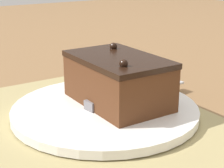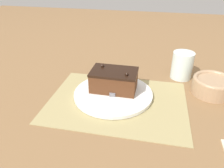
{
  "view_description": "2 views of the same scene",
  "coord_description": "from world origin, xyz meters",
  "views": [
    {
      "loc": [
        -0.41,
        0.24,
        0.22
      ],
      "look_at": [
        0.05,
        -0.07,
        0.03
      ],
      "focal_mm": 60.0,
      "sensor_mm": 36.0,
      "label": 1
    },
    {
      "loc": [
        -0.11,
        0.6,
        0.42
      ],
      "look_at": [
        0.02,
        -0.03,
        0.05
      ],
      "focal_mm": 35.0,
      "sensor_mm": 36.0,
      "label": 2
    }
  ],
  "objects": [
    {
      "name": "chocolate_cake",
      "position": [
        0.02,
        -0.06,
        0.05
      ],
      "size": [
        0.16,
        0.1,
        0.08
      ],
      "rotation": [
        0.0,
        0.0,
        -0.01
      ],
      "color": "#512D19",
      "rests_on": "cake_plate"
    },
    {
      "name": "ground_plane",
      "position": [
        0.0,
        0.0,
        0.0
      ],
      "size": [
        3.0,
        3.0,
        0.0
      ],
      "primitive_type": "plane",
      "color": "olive"
    },
    {
      "name": "serving_knife",
      "position": [
        0.03,
        -0.07,
        0.02
      ],
      "size": [
        0.05,
        0.21,
        0.01
      ],
      "rotation": [
        0.0,
        0.0,
        3.28
      ],
      "color": "slate",
      "rests_on": "cake_plate"
    },
    {
      "name": "cake_plate",
      "position": [
        0.02,
        -0.03,
        0.01
      ],
      "size": [
        0.27,
        0.27,
        0.01
      ],
      "color": "white",
      "rests_on": "placemat_woven"
    },
    {
      "name": "placemat_woven",
      "position": [
        0.0,
        0.0,
        0.0
      ],
      "size": [
        0.46,
        0.34,
        0.0
      ],
      "primitive_type": "cube",
      "color": "tan",
      "rests_on": "ground_plane"
    }
  ]
}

